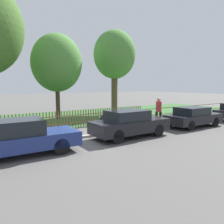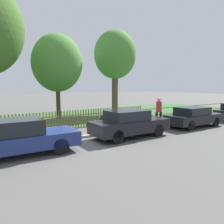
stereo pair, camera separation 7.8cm
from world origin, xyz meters
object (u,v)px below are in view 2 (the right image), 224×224
(parked_car_black_saloon, at_px, (17,137))
(pedestrian_near_fence, at_px, (159,110))
(tree_far_left, at_px, (115,55))
(tree_mid_park, at_px, (57,63))
(covered_motorcycle, at_px, (112,118))
(parked_car_red_compact, at_px, (193,117))
(parked_car_navy_estate, at_px, (129,123))

(parked_car_black_saloon, relative_size, pedestrian_near_fence, 2.42)
(parked_car_black_saloon, distance_m, tree_far_left, 13.93)
(tree_mid_park, bearing_deg, pedestrian_near_fence, -55.25)
(covered_motorcycle, xyz_separation_m, tree_mid_park, (-1.42, 5.99, 3.82))
(parked_car_red_compact, relative_size, covered_motorcycle, 2.14)
(covered_motorcycle, height_order, tree_mid_park, tree_mid_park)
(covered_motorcycle, bearing_deg, parked_car_black_saloon, -158.76)
(parked_car_navy_estate, xyz_separation_m, covered_motorcycle, (0.51, 2.45, -0.10))
(parked_car_red_compact, height_order, covered_motorcycle, parked_car_red_compact)
(parked_car_black_saloon, bearing_deg, pedestrian_near_fence, 11.91)
(parked_car_black_saloon, xyz_separation_m, tree_mid_park, (4.56, 8.53, 3.74))
(covered_motorcycle, bearing_deg, tree_far_left, 53.62)
(parked_car_red_compact, relative_size, tree_mid_park, 0.60)
(parked_car_navy_estate, distance_m, parked_car_red_compact, 5.24)
(parked_car_navy_estate, distance_m, tree_mid_park, 9.27)
(parked_car_black_saloon, height_order, parked_car_navy_estate, parked_car_navy_estate)
(parked_car_navy_estate, relative_size, tree_mid_park, 0.63)
(parked_car_black_saloon, relative_size, tree_far_left, 0.58)
(parked_car_red_compact, height_order, tree_mid_park, tree_mid_park)
(parked_car_black_saloon, xyz_separation_m, covered_motorcycle, (5.98, 2.53, -0.09))
(parked_car_black_saloon, xyz_separation_m, pedestrian_near_fence, (9.24, 1.78, 0.34))
(pedestrian_near_fence, bearing_deg, covered_motorcycle, -157.52)
(pedestrian_near_fence, bearing_deg, parked_car_red_compact, -13.30)
(parked_car_navy_estate, relative_size, parked_car_red_compact, 1.05)
(parked_car_navy_estate, distance_m, pedestrian_near_fence, 4.15)
(parked_car_red_compact, distance_m, tree_mid_park, 11.09)
(covered_motorcycle, bearing_deg, tree_mid_park, 101.61)
(pedestrian_near_fence, bearing_deg, parked_car_navy_estate, -120.36)
(tree_far_left, bearing_deg, covered_motorcycle, -124.66)
(covered_motorcycle, distance_m, tree_mid_park, 7.25)
(parked_car_red_compact, distance_m, tree_far_left, 9.61)
(covered_motorcycle, xyz_separation_m, tree_far_left, (4.07, 5.88, 4.81))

